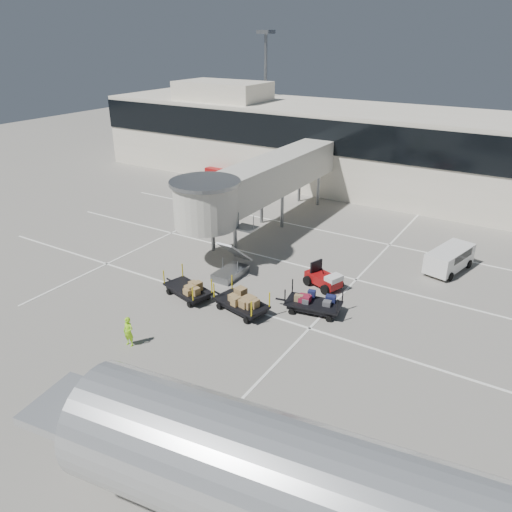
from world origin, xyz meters
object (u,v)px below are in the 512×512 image
at_px(box_cart_near, 242,302).
at_px(minivan, 450,257).
at_px(baggage_tug, 324,279).
at_px(aircraft, 348,508).
at_px(suitcase_cart, 313,304).
at_px(box_cart_far, 187,288).
at_px(ground_worker, 128,332).
at_px(belt_loader, 221,175).

bearing_deg(box_cart_near, minivan, 66.08).
bearing_deg(minivan, baggage_tug, -118.65).
bearing_deg(aircraft, baggage_tug, 108.50).
relative_size(suitcase_cart, box_cart_far, 1.02).
height_order(baggage_tug, ground_worker, ground_worker).
bearing_deg(ground_worker, suitcase_cart, 47.00).
height_order(suitcase_cart, aircraft, aircraft).
height_order(ground_worker, aircraft, aircraft).
bearing_deg(box_cart_near, box_cart_far, -163.79).
xyz_separation_m(box_cart_near, ground_worker, (-3.15, -5.99, 0.22)).
xyz_separation_m(box_cart_far, belt_loader, (-13.36, 22.48, 0.12)).
height_order(minivan, aircraft, aircraft).
xyz_separation_m(ground_worker, belt_loader, (-14.14, 28.22, -0.14)).
distance_m(box_cart_near, ground_worker, 6.77).
relative_size(box_cart_far, minivan, 0.88).
distance_m(suitcase_cart, box_cart_near, 4.14).
bearing_deg(ground_worker, belt_loader, 113.11).
height_order(box_cart_far, belt_loader, belt_loader).
relative_size(minivan, aircraft, 0.22).
height_order(box_cart_near, aircraft, aircraft).
distance_m(box_cart_far, minivan, 18.03).
relative_size(suitcase_cart, belt_loader, 1.04).
distance_m(box_cart_far, ground_worker, 5.80).
xyz_separation_m(ground_worker, minivan, (12.20, 18.25, 0.13)).
xyz_separation_m(suitcase_cart, box_cart_near, (-3.55, -2.13, 0.05)).
bearing_deg(suitcase_cart, box_cart_far, -172.60).
distance_m(minivan, aircraft, 23.90).
xyz_separation_m(baggage_tug, belt_loader, (-20.06, 16.86, 0.11)).
height_order(baggage_tug, minivan, minivan).
distance_m(box_cart_far, aircraft, 18.90).
height_order(baggage_tug, aircraft, aircraft).
bearing_deg(box_cart_near, aircraft, -33.42).
bearing_deg(baggage_tug, box_cart_far, -120.56).
relative_size(baggage_tug, minivan, 0.59).
bearing_deg(belt_loader, box_cart_far, -54.15).
xyz_separation_m(baggage_tug, box_cart_near, (-2.78, -5.37, 0.04)).
bearing_deg(ground_worker, baggage_tug, 58.95).
bearing_deg(belt_loader, box_cart_near, -47.00).
xyz_separation_m(suitcase_cart, box_cart_far, (-7.47, -2.39, 0.01)).
bearing_deg(box_cart_far, box_cart_near, 18.84).
bearing_deg(minivan, box_cart_far, -122.37).
relative_size(box_cart_near, box_cart_far, 1.04).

